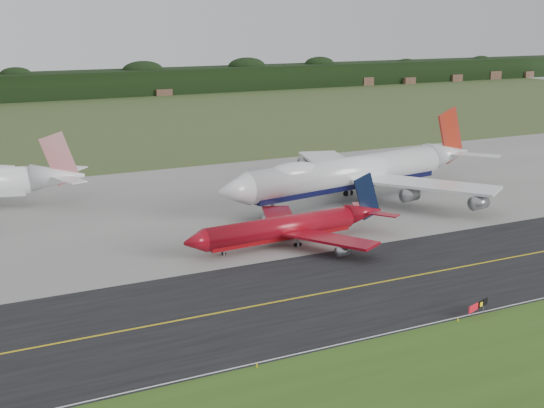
% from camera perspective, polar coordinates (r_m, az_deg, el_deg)
% --- Properties ---
extents(ground, '(600.00, 600.00, 0.00)m').
position_cam_1_polar(ground, '(113.96, 6.28, -5.41)').
color(ground, '#374922').
rests_on(ground, ground).
extents(grass_verge, '(400.00, 30.00, 0.01)m').
position_cam_1_polar(grass_verge, '(89.18, 18.96, -11.83)').
color(grass_verge, '#335318').
rests_on(grass_verge, ground).
extents(taxiway, '(400.00, 32.00, 0.02)m').
position_cam_1_polar(taxiway, '(110.85, 7.42, -6.01)').
color(taxiway, black).
rests_on(taxiway, ground).
extents(apron, '(400.00, 78.00, 0.01)m').
position_cam_1_polar(apron, '(157.19, -3.96, 0.09)').
color(apron, gray).
rests_on(apron, ground).
extents(taxiway_centreline, '(400.00, 0.40, 0.00)m').
position_cam_1_polar(taxiway_centreline, '(110.84, 7.42, -6.00)').
color(taxiway_centreline, gold).
rests_on(taxiway_centreline, taxiway).
extents(taxiway_edge_line, '(400.00, 0.25, 0.00)m').
position_cam_1_polar(taxiway_edge_line, '(99.39, 12.52, -8.63)').
color(taxiway_edge_line, silver).
rests_on(taxiway_edge_line, taxiway).
extents(horizon_treeline, '(700.00, 25.00, 12.00)m').
position_cam_1_polar(horizon_treeline, '(369.47, -17.92, 8.32)').
color(horizon_treeline, black).
rests_on(horizon_treeline, ground).
extents(jet_ba_747, '(69.51, 56.92, 17.52)m').
position_cam_1_polar(jet_ba_747, '(159.16, 6.26, 2.41)').
color(jet_ba_747, white).
rests_on(jet_ba_747, ground).
extents(jet_red_737, '(39.23, 31.93, 10.59)m').
position_cam_1_polar(jet_red_737, '(128.25, 1.42, -1.74)').
color(jet_red_737, maroon).
rests_on(jet_red_737, ground).
extents(taxiway_sign, '(4.47, 1.75, 1.56)m').
position_cam_1_polar(taxiway_sign, '(102.76, 15.27, -7.39)').
color(taxiway_sign, slate).
rests_on(taxiway_sign, ground).
extents(edge_marker_left, '(0.16, 0.16, 0.50)m').
position_cam_1_polar(edge_marker_left, '(85.26, -1.16, -12.07)').
color(edge_marker_left, yellow).
rests_on(edge_marker_left, ground).
extents(edge_marker_center, '(0.16, 0.16, 0.50)m').
position_cam_1_polar(edge_marker_center, '(99.87, 13.82, -8.46)').
color(edge_marker_center, yellow).
rests_on(edge_marker_center, ground).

